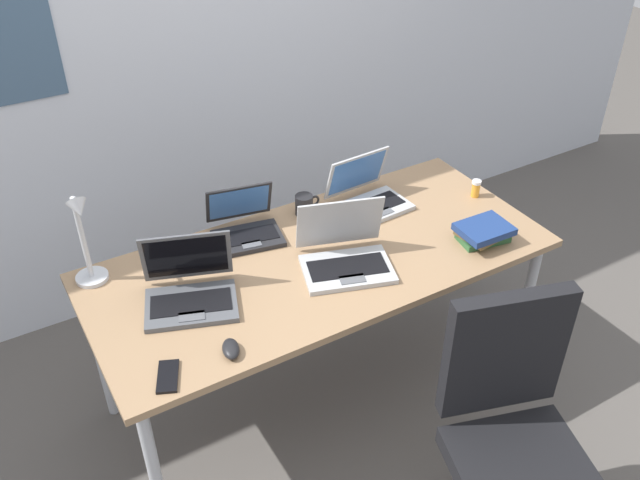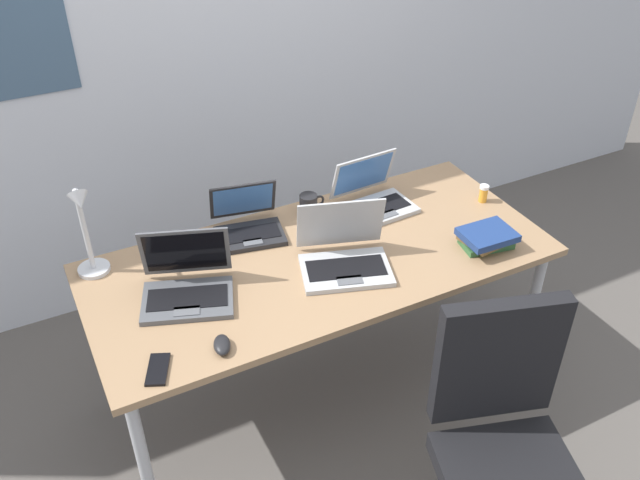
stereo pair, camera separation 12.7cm
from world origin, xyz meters
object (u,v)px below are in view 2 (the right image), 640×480
(laptop_front_left, at_px, (248,224))
(desk_lamp, at_px, (86,232))
(laptop_center, at_px, (374,198))
(coffee_mug, at_px, (309,204))
(laptop_near_mouse, at_px, (344,255))
(office_chair, at_px, (502,467))
(laptop_back_right, at_px, (187,285))
(book_stack, at_px, (487,238))
(pill_bottle, at_px, (483,193))
(computer_mouse, at_px, (222,345))
(cell_phone, at_px, (158,369))

(laptop_front_left, bearing_deg, desk_lamp, -179.79)
(laptop_center, distance_m, coffee_mug, 0.28)
(laptop_near_mouse, distance_m, office_chair, 0.92)
(laptop_back_right, relative_size, laptop_front_left, 1.25)
(laptop_center, distance_m, book_stack, 0.52)
(laptop_near_mouse, xyz_separation_m, coffee_mug, (0.04, 0.39, -0.00))
(laptop_front_left, bearing_deg, coffee_mug, 4.06)
(desk_lamp, bearing_deg, pill_bottle, -8.34)
(desk_lamp, height_order, laptop_center, desk_lamp)
(laptop_back_right, bearing_deg, computer_mouse, -87.43)
(book_stack, xyz_separation_m, office_chair, (-0.40, -0.67, -0.38))
(laptop_center, height_order, book_stack, laptop_center)
(laptop_front_left, xyz_separation_m, pill_bottle, (1.00, -0.24, -0.00))
(pill_bottle, xyz_separation_m, book_stack, (-0.20, -0.27, -0.00))
(pill_bottle, distance_m, book_stack, 0.34)
(laptop_center, distance_m, pill_bottle, 0.48)
(laptop_front_left, relative_size, book_stack, 1.45)
(book_stack, bearing_deg, cell_phone, -177.17)
(laptop_front_left, xyz_separation_m, computer_mouse, (-0.33, -0.58, -0.02))
(laptop_front_left, distance_m, computer_mouse, 0.67)
(laptop_back_right, distance_m, laptop_front_left, 0.43)
(laptop_near_mouse, height_order, laptop_back_right, laptop_near_mouse)
(computer_mouse, bearing_deg, coffee_mug, 60.63)
(laptop_back_right, relative_size, office_chair, 0.41)
(cell_phone, distance_m, book_stack, 1.35)
(laptop_front_left, height_order, pill_bottle, laptop_front_left)
(office_chair, bearing_deg, coffee_mug, 95.62)
(pill_bottle, bearing_deg, laptop_front_left, 166.59)
(laptop_near_mouse, height_order, cell_phone, laptop_near_mouse)
(laptop_near_mouse, xyz_separation_m, computer_mouse, (-0.57, -0.21, -0.03))
(pill_bottle, distance_m, coffee_mug, 0.76)
(laptop_front_left, distance_m, office_chair, 1.31)
(book_stack, bearing_deg, coffee_mug, 134.06)
(coffee_mug, bearing_deg, laptop_back_right, -155.38)
(laptop_front_left, relative_size, cell_phone, 2.31)
(laptop_center, relative_size, book_stack, 1.44)
(pill_bottle, distance_m, office_chair, 1.18)
(office_chair, bearing_deg, laptop_front_left, 108.84)
(laptop_near_mouse, distance_m, coffee_mug, 0.39)
(laptop_back_right, xyz_separation_m, pill_bottle, (1.34, 0.03, -0.01))
(desk_lamp, xyz_separation_m, laptop_back_right, (0.27, -0.27, -0.15))
(desk_lamp, height_order, coffee_mug, desk_lamp)
(laptop_center, xyz_separation_m, laptop_front_left, (-0.55, 0.06, -0.00))
(cell_phone, relative_size, office_chair, 0.14)
(computer_mouse, relative_size, office_chair, 0.10)
(cell_phone, xyz_separation_m, pill_bottle, (1.55, 0.34, 0.04))
(computer_mouse, distance_m, cell_phone, 0.22)
(desk_lamp, bearing_deg, coffee_mug, 1.43)
(desk_lamp, distance_m, book_stack, 1.51)
(desk_lamp, relative_size, laptop_front_left, 1.28)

